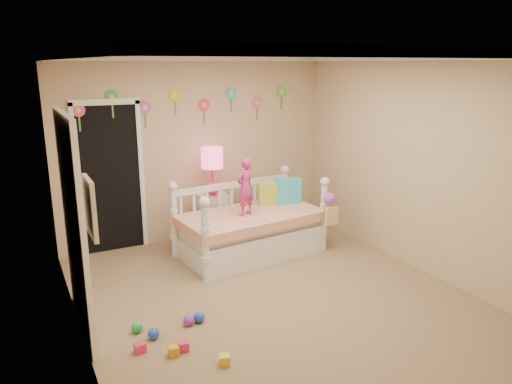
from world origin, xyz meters
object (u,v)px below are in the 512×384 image
child (245,187)px  nightstand (213,217)px  table_lamp (212,164)px  daybed (250,217)px

child → nightstand: child is taller
child → table_lamp: bearing=-102.2°
daybed → nightstand: (-0.24, 0.72, -0.18)m
daybed → child: size_ratio=2.51×
daybed → child: child is taller
table_lamp → daybed: bearing=-71.9°
child → table_lamp: 0.81m
daybed → table_lamp: 0.98m
child → daybed: bearing=-173.9°
child → nightstand: bearing=-102.2°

